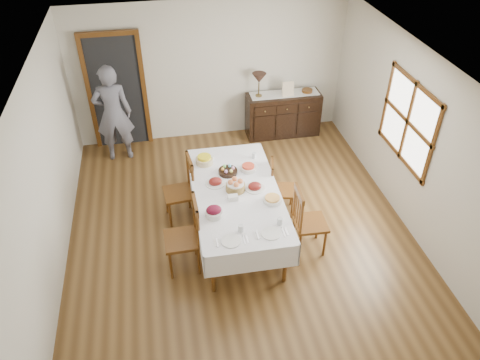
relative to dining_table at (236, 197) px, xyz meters
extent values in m
plane|color=brown|center=(0.07, -0.03, -0.71)|extent=(6.00, 6.00, 0.00)
cube|color=silver|center=(0.07, -0.03, 1.89)|extent=(5.00, 6.00, 0.02)
cube|color=beige|center=(0.07, 2.97, 0.59)|extent=(5.00, 0.02, 2.60)
cube|color=beige|center=(-2.43, -0.03, 0.59)|extent=(0.02, 6.00, 2.60)
cube|color=beige|center=(2.57, -0.03, 0.59)|extent=(0.02, 6.00, 2.60)
cube|color=white|center=(2.55, 0.27, 0.79)|extent=(0.02, 1.30, 1.10)
cube|color=#553011|center=(2.54, 0.27, 0.79)|extent=(0.03, 1.46, 1.26)
cube|color=black|center=(-1.63, 2.93, 0.34)|extent=(0.90, 0.06, 2.10)
cube|color=#553011|center=(-1.63, 2.91, 0.34)|extent=(1.04, 0.08, 2.18)
cube|color=white|center=(0.00, 0.00, 0.07)|extent=(1.19, 2.32, 0.04)
cylinder|color=#553011|center=(-0.49, -0.99, -0.34)|extent=(0.06, 0.06, 0.75)
cylinder|color=#553011|center=(0.46, -1.00, -0.34)|extent=(0.06, 0.06, 0.75)
cylinder|color=#553011|center=(-0.46, 1.00, -0.34)|extent=(0.06, 0.06, 0.75)
cylinder|color=#553011|center=(0.49, 0.99, -0.34)|extent=(0.06, 0.06, 0.75)
cube|color=white|center=(-0.59, 0.01, -0.08)|extent=(0.05, 2.35, 0.36)
cube|color=white|center=(0.59, -0.01, -0.08)|extent=(0.05, 2.35, 0.36)
cube|color=white|center=(-0.02, -1.16, -0.08)|extent=(1.19, 0.04, 0.36)
cube|color=white|center=(0.02, 1.16, -0.08)|extent=(1.19, 0.04, 0.36)
cube|color=#553011|center=(-0.82, -0.48, -0.22)|extent=(0.47, 0.47, 0.04)
cylinder|color=#553011|center=(-1.01, -0.30, -0.48)|extent=(0.04, 0.04, 0.47)
cylinder|color=#553011|center=(-1.00, -0.67, -0.48)|extent=(0.04, 0.04, 0.47)
cylinder|color=#553011|center=(-0.64, -0.29, -0.48)|extent=(0.04, 0.04, 0.47)
cylinder|color=#553011|center=(-0.63, -0.66, -0.48)|extent=(0.04, 0.04, 0.47)
cylinder|color=#553011|center=(-0.62, -0.28, 0.09)|extent=(0.04, 0.04, 0.61)
cylinder|color=#553011|center=(-0.61, -0.67, 0.09)|extent=(0.04, 0.04, 0.61)
cube|color=#553011|center=(-0.61, -0.48, 0.35)|extent=(0.05, 0.44, 0.09)
cylinder|color=#553011|center=(-0.61, -0.38, 0.06)|extent=(0.02, 0.02, 0.50)
cylinder|color=#553011|center=(-0.61, -0.48, 0.06)|extent=(0.02, 0.02, 0.50)
cylinder|color=#553011|center=(-0.61, -0.58, 0.06)|extent=(0.02, 0.02, 0.50)
cube|color=#553011|center=(-0.78, 0.54, -0.24)|extent=(0.48, 0.48, 0.04)
cylinder|color=#553011|center=(-0.97, 0.70, -0.49)|extent=(0.04, 0.04, 0.45)
cylinder|color=#553011|center=(-0.94, 0.35, -0.49)|extent=(0.04, 0.04, 0.45)
cylinder|color=#553011|center=(-0.62, 0.74, -0.49)|extent=(0.04, 0.04, 0.45)
cylinder|color=#553011|center=(-0.58, 0.38, -0.49)|extent=(0.04, 0.04, 0.45)
cylinder|color=#553011|center=(-0.60, 0.75, 0.06)|extent=(0.04, 0.04, 0.59)
cylinder|color=#553011|center=(-0.56, 0.37, 0.06)|extent=(0.04, 0.04, 0.59)
cube|color=#553011|center=(-0.58, 0.56, 0.31)|extent=(0.08, 0.42, 0.08)
cylinder|color=#553011|center=(-0.59, 0.66, 0.03)|extent=(0.02, 0.02, 0.48)
cylinder|color=#553011|center=(-0.58, 0.56, 0.03)|extent=(0.02, 0.02, 0.48)
cylinder|color=#553011|center=(-0.57, 0.47, 0.03)|extent=(0.02, 0.02, 0.48)
cube|color=#553011|center=(0.96, -0.47, -0.24)|extent=(0.46, 0.46, 0.04)
cylinder|color=#553011|center=(1.13, -0.65, -0.49)|extent=(0.04, 0.04, 0.45)
cylinder|color=#553011|center=(1.14, -0.30, -0.49)|extent=(0.04, 0.04, 0.45)
cylinder|color=#553011|center=(0.77, -0.64, -0.49)|extent=(0.04, 0.04, 0.45)
cylinder|color=#553011|center=(0.79, -0.28, -0.49)|extent=(0.04, 0.04, 0.45)
cylinder|color=#553011|center=(0.75, -0.65, 0.05)|extent=(0.04, 0.04, 0.58)
cylinder|color=#553011|center=(0.77, -0.27, 0.05)|extent=(0.04, 0.04, 0.58)
cube|color=#553011|center=(0.76, -0.46, 0.30)|extent=(0.06, 0.42, 0.08)
cylinder|color=#553011|center=(0.76, -0.55, 0.03)|extent=(0.02, 0.02, 0.48)
cylinder|color=#553011|center=(0.76, -0.46, 0.03)|extent=(0.02, 0.02, 0.48)
cylinder|color=#553011|center=(0.76, -0.36, 0.03)|extent=(0.02, 0.02, 0.48)
cube|color=#553011|center=(0.79, 0.40, -0.30)|extent=(0.46, 0.46, 0.04)
cylinder|color=#553011|center=(0.90, 0.21, -0.52)|extent=(0.03, 0.03, 0.39)
cylinder|color=#553011|center=(0.98, 0.51, -0.52)|extent=(0.03, 0.03, 0.39)
cylinder|color=#553011|center=(0.60, 0.28, -0.52)|extent=(0.03, 0.03, 0.39)
cylinder|color=#553011|center=(0.67, 0.58, -0.52)|extent=(0.03, 0.03, 0.39)
cylinder|color=#553011|center=(0.58, 0.27, -0.05)|extent=(0.04, 0.04, 0.51)
cylinder|color=#553011|center=(0.66, 0.59, -0.05)|extent=(0.04, 0.04, 0.51)
cube|color=#553011|center=(0.62, 0.43, 0.17)|extent=(0.12, 0.36, 0.07)
cylinder|color=#553011|center=(0.60, 0.35, -0.07)|extent=(0.02, 0.02, 0.42)
cylinder|color=#553011|center=(0.62, 0.43, -0.07)|extent=(0.02, 0.02, 0.42)
cylinder|color=#553011|center=(0.64, 0.51, -0.07)|extent=(0.02, 0.02, 0.42)
cube|color=black|center=(1.41, 2.69, -0.29)|extent=(1.41, 0.47, 0.84)
cube|color=black|center=(0.99, 2.44, -0.04)|extent=(0.39, 0.02, 0.17)
sphere|color=brown|center=(0.99, 2.42, -0.04)|extent=(0.03, 0.03, 0.03)
cube|color=black|center=(1.41, 2.44, -0.04)|extent=(0.39, 0.02, 0.17)
sphere|color=brown|center=(1.41, 2.42, -0.04)|extent=(0.03, 0.03, 0.03)
cube|color=black|center=(1.83, 2.44, -0.04)|extent=(0.39, 0.02, 0.17)
sphere|color=brown|center=(1.83, 2.42, -0.04)|extent=(0.03, 0.03, 0.03)
imported|color=slate|center=(-1.72, 2.45, 0.24)|extent=(0.61, 0.41, 1.90)
cylinder|color=olive|center=(0.00, 0.04, 0.15)|extent=(0.27, 0.27, 0.10)
cylinder|color=silver|center=(0.00, 0.04, 0.21)|extent=(0.24, 0.24, 0.02)
sphere|color=#DA7642|center=(0.06, 0.04, 0.24)|extent=(0.08, 0.08, 0.08)
sphere|color=#DA7642|center=(0.00, 0.11, 0.24)|extent=(0.08, 0.08, 0.08)
sphere|color=#DA7642|center=(-0.07, 0.04, 0.24)|extent=(0.08, 0.08, 0.08)
sphere|color=#DA7642|center=(0.00, -0.03, 0.24)|extent=(0.08, 0.08, 0.08)
cylinder|color=black|center=(-0.04, 0.45, 0.12)|extent=(0.28, 0.28, 0.05)
ellipsoid|color=#FF9DC7|center=(0.04, 0.45, 0.17)|extent=(0.05, 0.05, 0.06)
ellipsoid|color=#6DD3FF|center=(0.00, 0.52, 0.17)|extent=(0.05, 0.05, 0.06)
ellipsoid|color=#7FF071|center=(-0.08, 0.52, 0.17)|extent=(0.05, 0.05, 0.06)
ellipsoid|color=#F1AB42|center=(-0.12, 0.45, 0.17)|extent=(0.05, 0.05, 0.06)
ellipsoid|color=#E59FF2|center=(-0.08, 0.39, 0.17)|extent=(0.05, 0.05, 0.06)
ellipsoid|color=#F9FF7C|center=(0.00, 0.39, 0.17)|extent=(0.05, 0.05, 0.06)
cylinder|color=silver|center=(-0.26, 0.24, 0.10)|extent=(0.29, 0.29, 0.01)
ellipsoid|color=maroon|center=(-0.26, 0.24, 0.13)|extent=(0.19, 0.16, 0.11)
cylinder|color=silver|center=(0.27, 0.02, 0.10)|extent=(0.28, 0.28, 0.01)
ellipsoid|color=maroon|center=(0.27, 0.02, 0.13)|extent=(0.19, 0.16, 0.11)
cylinder|color=silver|center=(-0.38, -0.45, 0.13)|extent=(0.23, 0.23, 0.08)
ellipsoid|color=maroon|center=(-0.38, -0.45, 0.19)|extent=(0.20, 0.17, 0.11)
cylinder|color=silver|center=(0.27, 0.47, 0.12)|extent=(0.23, 0.23, 0.06)
cylinder|color=#D54127|center=(0.27, 0.47, 0.17)|extent=(0.18, 0.18, 0.03)
cylinder|color=#C4B384|center=(-0.34, 0.77, 0.14)|extent=(0.26, 0.26, 0.09)
cylinder|color=yellow|center=(-0.34, 0.77, 0.20)|extent=(0.20, 0.20, 0.04)
cylinder|color=silver|center=(0.44, -0.30, 0.12)|extent=(0.25, 0.25, 0.05)
cylinder|color=#F1AD52|center=(0.44, -0.30, 0.15)|extent=(0.20, 0.20, 0.02)
cube|color=silver|center=(-0.08, -0.17, 0.13)|extent=(0.14, 0.09, 0.07)
cylinder|color=silver|center=(-0.24, -0.95, 0.10)|extent=(0.25, 0.25, 0.01)
cube|color=silver|center=(-0.41, -0.95, 0.10)|extent=(0.08, 0.12, 0.01)
cube|color=silver|center=(-0.41, -0.95, 0.10)|extent=(0.02, 0.16, 0.01)
cube|color=silver|center=(-0.08, -0.95, 0.10)|extent=(0.01, 0.18, 0.01)
cube|color=silver|center=(-0.04, -0.95, 0.10)|extent=(0.02, 0.14, 0.01)
cylinder|color=silver|center=(-0.09, -0.80, 0.14)|extent=(0.07, 0.07, 0.10)
cylinder|color=silver|center=(0.27, -0.91, 0.10)|extent=(0.25, 0.25, 0.01)
cube|color=silver|center=(0.10, -0.91, 0.10)|extent=(0.08, 0.12, 0.01)
cube|color=silver|center=(0.10, -0.91, 0.10)|extent=(0.02, 0.16, 0.01)
cube|color=silver|center=(0.43, -0.91, 0.10)|extent=(0.01, 0.18, 0.01)
cube|color=silver|center=(0.47, -0.91, 0.10)|extent=(0.02, 0.14, 0.01)
cylinder|color=silver|center=(0.42, -0.76, 0.14)|extent=(0.07, 0.07, 0.10)
cylinder|color=silver|center=(-0.22, 0.79, 0.14)|extent=(0.06, 0.06, 0.10)
cylinder|color=silver|center=(0.42, 0.77, 0.14)|extent=(0.06, 0.06, 0.09)
cube|color=silver|center=(1.43, 2.72, 0.14)|extent=(1.30, 0.35, 0.01)
cylinder|color=brown|center=(0.93, 2.71, 0.15)|extent=(0.12, 0.12, 0.03)
cylinder|color=brown|center=(0.93, 2.71, 0.29)|extent=(0.02, 0.02, 0.25)
cone|color=#3D271E|center=(0.93, 2.71, 0.50)|extent=(0.26, 0.26, 0.18)
cube|color=beige|center=(1.46, 2.62, 0.27)|extent=(0.22, 0.08, 0.28)
cylinder|color=#553011|center=(1.87, 2.70, 0.16)|extent=(0.20, 0.20, 0.06)
camera|label=1|loc=(-0.91, -5.02, 4.10)|focal=35.00mm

